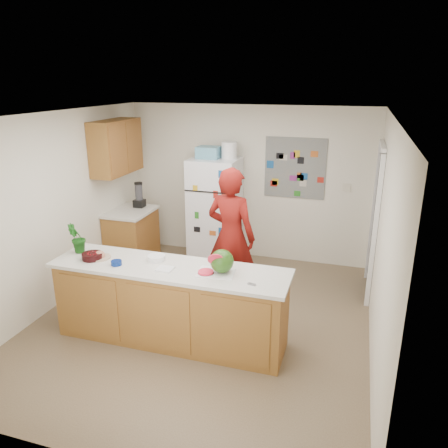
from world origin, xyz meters
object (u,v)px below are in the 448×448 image
(person, at_px, (231,237))
(cherry_bowl, at_px, (92,256))
(refrigerator, at_px, (215,211))
(watermelon, at_px, (222,261))

(person, bearing_deg, cherry_bowl, 53.36)
(cherry_bowl, bearing_deg, refrigerator, 74.68)
(person, bearing_deg, refrigerator, -52.02)
(refrigerator, height_order, person, person)
(person, distance_m, watermelon, 1.14)
(cherry_bowl, bearing_deg, watermelon, 2.70)
(watermelon, height_order, cherry_bowl, watermelon)
(refrigerator, relative_size, person, 0.92)
(refrigerator, distance_m, cherry_bowl, 2.54)
(refrigerator, relative_size, cherry_bowl, 7.24)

